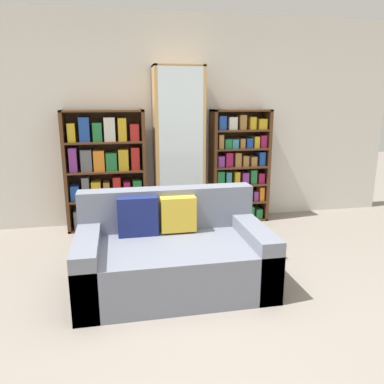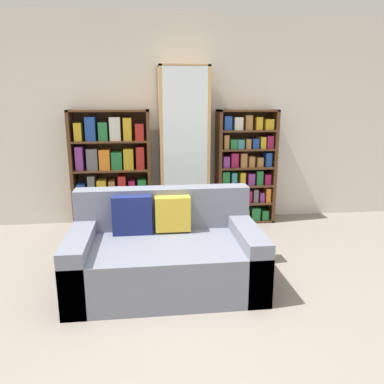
{
  "view_description": "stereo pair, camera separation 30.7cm",
  "coord_description": "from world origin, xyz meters",
  "px_view_note": "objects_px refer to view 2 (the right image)",
  "views": [
    {
      "loc": [
        -0.62,
        -2.48,
        1.64
      ],
      "look_at": [
        0.15,
        1.41,
        0.65
      ],
      "focal_mm": 35.0,
      "sensor_mm": 36.0,
      "label": 1
    },
    {
      "loc": [
        -0.32,
        -2.53,
        1.64
      ],
      "look_at": [
        0.15,
        1.41,
        0.65
      ],
      "focal_mm": 35.0,
      "sensor_mm": 36.0,
      "label": 2
    }
  ],
  "objects_px": {
    "bookshelf_left": "(111,171)",
    "wine_bottle": "(245,234)",
    "couch": "(165,254)",
    "display_cabinet": "(184,148)",
    "bookshelf_right": "(245,168)"
  },
  "relations": [
    {
      "from": "bookshelf_left",
      "to": "wine_bottle",
      "type": "relative_size",
      "value": 3.69
    },
    {
      "from": "bookshelf_right",
      "to": "wine_bottle",
      "type": "relative_size",
      "value": 3.68
    },
    {
      "from": "bookshelf_left",
      "to": "display_cabinet",
      "type": "xyz_separation_m",
      "value": [
        0.94,
        -0.02,
        0.28
      ]
    },
    {
      "from": "wine_bottle",
      "to": "couch",
      "type": "bearing_deg",
      "value": -141.65
    },
    {
      "from": "bookshelf_left",
      "to": "bookshelf_right",
      "type": "height_order",
      "value": "bookshelf_left"
    },
    {
      "from": "couch",
      "to": "wine_bottle",
      "type": "distance_m",
      "value": 1.19
    },
    {
      "from": "display_cabinet",
      "to": "bookshelf_right",
      "type": "relative_size",
      "value": 1.36
    },
    {
      "from": "couch",
      "to": "bookshelf_left",
      "type": "distance_m",
      "value": 1.86
    },
    {
      "from": "couch",
      "to": "display_cabinet",
      "type": "distance_m",
      "value": 1.87
    },
    {
      "from": "bookshelf_left",
      "to": "wine_bottle",
      "type": "bearing_deg",
      "value": -32.23
    },
    {
      "from": "couch",
      "to": "wine_bottle",
      "type": "bearing_deg",
      "value": 38.35
    },
    {
      "from": "display_cabinet",
      "to": "couch",
      "type": "bearing_deg",
      "value": -101.45
    },
    {
      "from": "bookshelf_right",
      "to": "bookshelf_left",
      "type": "bearing_deg",
      "value": -179.99
    },
    {
      "from": "display_cabinet",
      "to": "bookshelf_left",
      "type": "bearing_deg",
      "value": 179.07
    },
    {
      "from": "bookshelf_left",
      "to": "bookshelf_right",
      "type": "distance_m",
      "value": 1.77
    }
  ]
}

